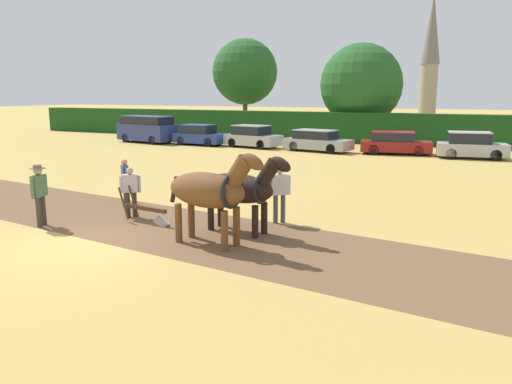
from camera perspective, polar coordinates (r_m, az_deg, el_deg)
ground_plane at (r=13.43m, az=-18.86°, el=-5.72°), size 240.00×240.00×0.00m
plowed_furrow_strip at (r=16.41m, az=-16.92°, el=-2.56°), size 30.93×7.76×0.01m
hedgerow at (r=39.24m, az=12.00°, el=7.17°), size 64.26×1.20×2.33m
tree_far_left at (r=48.29m, az=-1.26°, el=13.55°), size 6.13×6.13×8.81m
tree_left at (r=41.85m, az=11.93°, el=11.91°), size 6.57×6.57×7.73m
church_spire at (r=78.52m, az=19.31°, el=14.58°), size 2.71×2.71×17.58m
draft_horse_lead_left at (r=12.44m, az=-5.25°, el=0.18°), size 2.93×1.19×2.49m
draft_horse_lead_right at (r=13.54m, az=-1.77°, el=0.42°), size 2.93×1.11×2.27m
plow at (r=14.95m, az=-12.10°, el=-2.37°), size 1.79×0.54×1.13m
farmer_at_plow at (r=15.77m, az=-14.15°, el=0.35°), size 0.54×0.43×1.56m
farmer_beside_team at (r=14.60m, az=2.70°, el=0.22°), size 0.57×0.46×1.70m
farmer_onlooker_left at (r=15.51m, az=-23.53°, el=0.21°), size 0.45×0.67×1.79m
farmer_onlooker_right at (r=17.81m, az=-14.73°, el=1.54°), size 0.51×0.45×1.56m
parked_van at (r=39.82m, az=-12.38°, el=7.06°), size 5.14×2.70×2.06m
parked_car_left at (r=37.32m, az=-6.47°, el=6.47°), size 3.95×1.89×1.51m
parked_car_center_left at (r=35.43m, az=-0.40°, el=6.33°), size 4.20×2.47×1.56m
parked_car_center at (r=33.19m, az=7.00°, el=5.81°), size 4.65×2.52×1.42m
parked_car_center_right at (r=32.69m, az=15.59°, el=5.40°), size 4.56×2.59×1.42m
parked_car_right at (r=31.97m, az=23.37°, el=4.87°), size 4.08×2.30×1.56m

